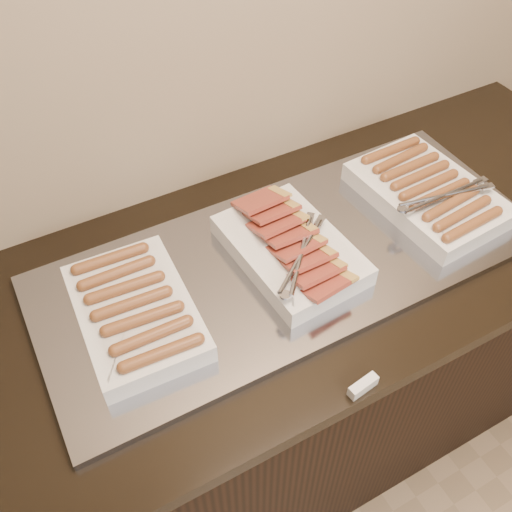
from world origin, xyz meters
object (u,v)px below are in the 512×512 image
at_px(dish_left, 135,311).
at_px(dish_center, 291,248).
at_px(dish_right, 428,193).
at_px(counter, 284,363).
at_px(warming_tray, 292,259).

relative_size(dish_left, dish_center, 0.94).
distance_m(dish_left, dish_center, 0.38).
bearing_deg(dish_right, counter, 175.56).
xyz_separation_m(warming_tray, dish_right, (0.40, -0.00, 0.04)).
relative_size(warming_tray, dish_center, 3.19).
height_order(counter, dish_left, dish_left).
xyz_separation_m(counter, dish_left, (-0.38, 0.00, 0.50)).
distance_m(warming_tray, dish_center, 0.04).
bearing_deg(dish_center, dish_right, -3.72).
xyz_separation_m(counter, warming_tray, (0.00, 0.00, 0.46)).
height_order(dish_left, dish_right, dish_right).
bearing_deg(dish_left, dish_right, 2.27).
height_order(dish_left, dish_center, dish_center).
relative_size(warming_tray, dish_right, 3.03).
relative_size(counter, dish_center, 5.48).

